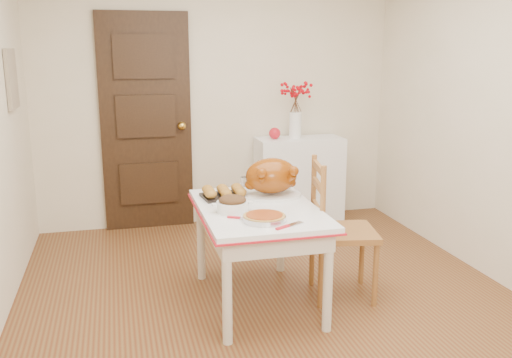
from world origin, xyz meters
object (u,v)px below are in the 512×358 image
object	(u,v)px
chair_oak	(344,229)
pumpkin_pie	(264,217)
kitchen_table	(258,255)
sideboard	(299,180)
turkey_platter	(271,178)

from	to	relation	value
chair_oak	pumpkin_pie	world-z (taller)	chair_oak
kitchen_table	pumpkin_pie	distance (m)	0.49
sideboard	turkey_platter	xyz separation A→B (m)	(-0.72, -1.48, 0.40)
sideboard	kitchen_table	xyz separation A→B (m)	(-0.87, -1.71, -0.08)
kitchen_table	pumpkin_pie	bearing A→B (deg)	-97.38
chair_oak	turkey_platter	distance (m)	0.62
turkey_platter	sideboard	bearing A→B (deg)	43.14
sideboard	turkey_platter	bearing A→B (deg)	-115.83
kitchen_table	chair_oak	size ratio (longest dim) A/B	1.17
chair_oak	pumpkin_pie	bearing A→B (deg)	123.78
chair_oak	turkey_platter	size ratio (longest dim) A/B	2.28
chair_oak	turkey_platter	world-z (taller)	chair_oak
kitchen_table	pumpkin_pie	world-z (taller)	pumpkin_pie
sideboard	chair_oak	bearing A→B (deg)	-98.59
kitchen_table	chair_oak	distance (m)	0.63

